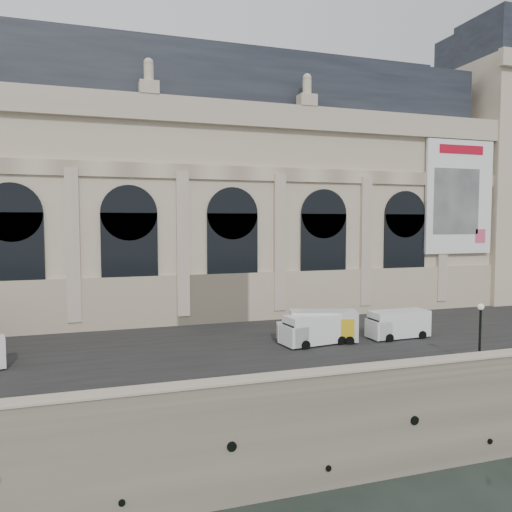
{
  "coord_description": "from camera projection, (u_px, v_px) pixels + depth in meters",
  "views": [
    {
      "loc": [
        -17.01,
        -26.26,
        16.18
      ],
      "look_at": [
        -1.48,
        22.0,
        12.68
      ],
      "focal_mm": 35.0,
      "sensor_mm": 36.0,
      "label": 1
    }
  ],
  "objects": [
    {
      "name": "quay",
      "position": [
        236.0,
        324.0,
        64.29
      ],
      "size": [
        160.0,
        70.0,
        6.0
      ],
      "primitive_type": "cube",
      "color": "gray",
      "rests_on": "ground"
    },
    {
      "name": "parapet",
      "position": [
        382.0,
        374.0,
        31.37
      ],
      "size": [
        160.0,
        1.4,
        1.21
      ],
      "color": "gray",
      "rests_on": "quay"
    },
    {
      "name": "van_c",
      "position": [
        396.0,
        325.0,
        43.36
      ],
      "size": [
        5.52,
        2.43,
        2.43
      ],
      "color": "white",
      "rests_on": "quay"
    },
    {
      "name": "box_truck",
      "position": [
        319.0,
        326.0,
        42.04
      ],
      "size": [
        6.99,
        3.93,
        2.69
      ],
      "color": "silver",
      "rests_on": "quay"
    },
    {
      "name": "ground",
      "position": [
        386.0,
        480.0,
        31.26
      ],
      "size": [
        260.0,
        260.0,
        0.0
      ],
      "primitive_type": "plane",
      "color": "black",
      "rests_on": "ground"
    },
    {
      "name": "clock_pavilion",
      "position": [
        495.0,
        167.0,
        66.56
      ],
      "size": [
        13.0,
        14.72,
        36.7
      ],
      "color": "beige",
      "rests_on": "quay"
    },
    {
      "name": "museum",
      "position": [
        195.0,
        191.0,
        57.38
      ],
      "size": [
        69.0,
        18.7,
        29.1
      ],
      "color": "beige",
      "rests_on": "quay"
    },
    {
      "name": "street",
      "position": [
        300.0,
        336.0,
        44.14
      ],
      "size": [
        160.0,
        24.0,
        0.06
      ],
      "primitive_type": "cube",
      "color": "#2D2D2D",
      "rests_on": "quay"
    },
    {
      "name": "lamp_right",
      "position": [
        480.0,
        335.0,
        35.0
      ],
      "size": [
        0.45,
        0.45,
        4.46
      ],
      "color": "black",
      "rests_on": "quay"
    },
    {
      "name": "van_b",
      "position": [
        313.0,
        330.0,
        41.03
      ],
      "size": [
        5.9,
        2.96,
        2.52
      ],
      "color": "white",
      "rests_on": "quay"
    }
  ]
}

